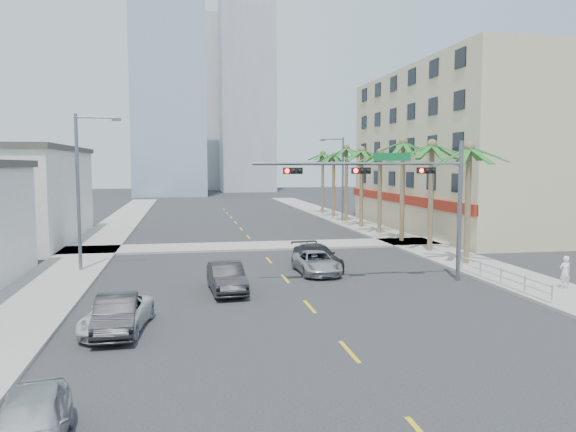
# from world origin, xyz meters

# --- Properties ---
(ground) EXTENTS (260.00, 260.00, 0.00)m
(ground) POSITION_xyz_m (0.00, 0.00, 0.00)
(ground) COLOR #262628
(ground) RESTS_ON ground
(sidewalk_right) EXTENTS (4.00, 120.00, 0.15)m
(sidewalk_right) POSITION_xyz_m (12.00, 20.00, 0.07)
(sidewalk_right) COLOR gray
(sidewalk_right) RESTS_ON ground
(sidewalk_left) EXTENTS (4.00, 120.00, 0.15)m
(sidewalk_left) POSITION_xyz_m (-12.00, 20.00, 0.07)
(sidewalk_left) COLOR gray
(sidewalk_left) RESTS_ON ground
(sidewalk_cross) EXTENTS (80.00, 4.00, 0.15)m
(sidewalk_cross) POSITION_xyz_m (0.00, 22.00, 0.07)
(sidewalk_cross) COLOR gray
(sidewalk_cross) RESTS_ON ground
(building_right) EXTENTS (15.25, 28.00, 15.00)m
(building_right) POSITION_xyz_m (21.99, 30.00, 7.50)
(building_right) COLOR beige
(building_right) RESTS_ON ground
(building_left_far) EXTENTS (11.00, 18.00, 7.20)m
(building_left_far) POSITION_xyz_m (-19.50, 28.00, 3.60)
(building_left_far) COLOR beige
(building_left_far) RESTS_ON ground
(tower_far_left) EXTENTS (14.00, 14.00, 48.00)m
(tower_far_left) POSITION_xyz_m (-8.00, 95.00, 24.00)
(tower_far_left) COLOR #99B2C6
(tower_far_left) RESTS_ON ground
(tower_far_right) EXTENTS (12.00, 12.00, 60.00)m
(tower_far_right) POSITION_xyz_m (9.00, 110.00, 30.00)
(tower_far_right) COLOR #ADADB2
(tower_far_right) RESTS_ON ground
(tower_far_center) EXTENTS (16.00, 16.00, 42.00)m
(tower_far_center) POSITION_xyz_m (-3.00, 125.00, 21.00)
(tower_far_center) COLOR #ADADB2
(tower_far_center) RESTS_ON ground
(traffic_signal_mast) EXTENTS (11.12, 0.54, 7.20)m
(traffic_signal_mast) POSITION_xyz_m (5.78, 7.95, 5.06)
(traffic_signal_mast) COLOR slate
(traffic_signal_mast) RESTS_ON ground
(palm_tree_0) EXTENTS (4.80, 4.80, 7.80)m
(palm_tree_0) POSITION_xyz_m (11.60, 12.00, 7.08)
(palm_tree_0) COLOR brown
(palm_tree_0) RESTS_ON ground
(palm_tree_1) EXTENTS (4.80, 4.80, 8.16)m
(palm_tree_1) POSITION_xyz_m (11.60, 17.20, 7.43)
(palm_tree_1) COLOR brown
(palm_tree_1) RESTS_ON ground
(palm_tree_2) EXTENTS (4.80, 4.80, 8.52)m
(palm_tree_2) POSITION_xyz_m (11.60, 22.40, 7.78)
(palm_tree_2) COLOR brown
(palm_tree_2) RESTS_ON ground
(palm_tree_3) EXTENTS (4.80, 4.80, 7.80)m
(palm_tree_3) POSITION_xyz_m (11.60, 27.60, 7.08)
(palm_tree_3) COLOR brown
(palm_tree_3) RESTS_ON ground
(palm_tree_4) EXTENTS (4.80, 4.80, 8.16)m
(palm_tree_4) POSITION_xyz_m (11.60, 32.80, 7.43)
(palm_tree_4) COLOR brown
(palm_tree_4) RESTS_ON ground
(palm_tree_5) EXTENTS (4.80, 4.80, 8.52)m
(palm_tree_5) POSITION_xyz_m (11.60, 38.00, 7.78)
(palm_tree_5) COLOR brown
(palm_tree_5) RESTS_ON ground
(palm_tree_6) EXTENTS (4.80, 4.80, 7.80)m
(palm_tree_6) POSITION_xyz_m (11.60, 43.20, 7.08)
(palm_tree_6) COLOR brown
(palm_tree_6) RESTS_ON ground
(palm_tree_7) EXTENTS (4.80, 4.80, 8.16)m
(palm_tree_7) POSITION_xyz_m (11.60, 48.40, 7.43)
(palm_tree_7) COLOR brown
(palm_tree_7) RESTS_ON ground
(streetlight_left) EXTENTS (2.55, 0.25, 9.00)m
(streetlight_left) POSITION_xyz_m (-11.00, 14.00, 5.06)
(streetlight_left) COLOR slate
(streetlight_left) RESTS_ON ground
(streetlight_right) EXTENTS (2.55, 0.25, 9.00)m
(streetlight_right) POSITION_xyz_m (11.00, 38.00, 5.06)
(streetlight_right) COLOR slate
(streetlight_right) RESTS_ON ground
(guardrail) EXTENTS (0.08, 8.08, 1.00)m
(guardrail) POSITION_xyz_m (10.30, 6.00, 0.67)
(guardrail) COLOR silver
(guardrail) RESTS_ON ground
(car_parked_near) EXTENTS (2.05, 4.08, 1.33)m
(car_parked_near) POSITION_xyz_m (-8.56, -7.09, 0.67)
(car_parked_near) COLOR #B3B3B8
(car_parked_near) RESTS_ON ground
(car_parked_mid) EXTENTS (1.60, 4.22, 1.37)m
(car_parked_mid) POSITION_xyz_m (-7.80, 1.55, 0.69)
(car_parked_mid) COLOR black
(car_parked_mid) RESTS_ON ground
(car_parked_far) EXTENTS (2.60, 4.62, 1.22)m
(car_parked_far) POSITION_xyz_m (-7.80, 1.84, 0.61)
(car_parked_far) COLOR silver
(car_parked_far) RESTS_ON ground
(car_lane_left) EXTENTS (1.80, 4.43, 1.43)m
(car_lane_left) POSITION_xyz_m (-3.34, 7.40, 0.72)
(car_lane_left) COLOR black
(car_lane_left) RESTS_ON ground
(car_lane_center) EXTENTS (2.20, 4.59, 1.26)m
(car_lane_center) POSITION_xyz_m (2.00, 11.18, 0.63)
(car_lane_center) COLOR #B7B6BB
(car_lane_center) RESTS_ON ground
(car_lane_right) EXTENTS (2.58, 5.03, 1.40)m
(car_lane_right) POSITION_xyz_m (2.39, 12.75, 0.70)
(car_lane_right) COLOR black
(car_lane_right) RESTS_ON ground
(pedestrian) EXTENTS (0.59, 0.40, 1.60)m
(pedestrian) POSITION_xyz_m (12.88, 4.65, 0.95)
(pedestrian) COLOR white
(pedestrian) RESTS_ON sidewalk_right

